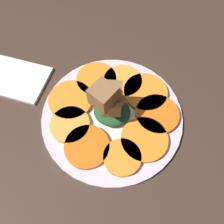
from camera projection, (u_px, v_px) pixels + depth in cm
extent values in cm
cube|color=#38281E|center=(112.00, 118.00, 49.49)|extent=(120.00, 120.00, 2.00)
cylinder|color=silver|center=(112.00, 115.00, 48.16)|extent=(30.77, 30.77, 1.00)
cylinder|color=white|center=(112.00, 115.00, 48.12)|extent=(24.62, 24.62, 1.00)
cylinder|color=#D45F12|center=(87.00, 147.00, 43.73)|extent=(9.15, 9.15, 1.02)
cylinder|color=orange|center=(122.00, 157.00, 42.73)|extent=(7.54, 7.54, 1.02)
cylinder|color=orange|center=(144.00, 139.00, 44.44)|extent=(9.67, 9.67, 1.02)
cylinder|color=orange|center=(157.00, 114.00, 47.07)|extent=(9.40, 9.40, 1.02)
cylinder|color=orange|center=(145.00, 92.00, 49.63)|extent=(9.95, 9.95, 1.02)
cylinder|color=orange|center=(122.00, 81.00, 51.03)|extent=(8.99, 8.99, 1.02)
cylinder|color=orange|center=(96.00, 79.00, 51.28)|extent=(9.37, 9.37, 1.02)
cylinder|color=orange|center=(71.00, 100.00, 48.70)|extent=(9.87, 9.87, 1.02)
cylinder|color=orange|center=(70.00, 125.00, 45.92)|extent=(8.41, 8.41, 1.02)
ellipsoid|color=#1E4723|center=(112.00, 111.00, 46.48)|extent=(7.92, 7.13, 2.59)
cube|color=#9E754C|center=(112.00, 105.00, 43.51)|extent=(4.59, 4.59, 3.91)
cube|color=olive|center=(114.00, 101.00, 44.21)|extent=(4.64, 4.64, 3.40)
cube|color=brown|center=(115.00, 92.00, 41.39)|extent=(3.89, 3.89, 3.25)
cube|color=brown|center=(103.00, 96.00, 39.47)|extent=(5.44, 5.44, 4.15)
cube|color=silver|center=(114.00, 87.00, 50.62)|extent=(11.34, 3.60, 0.40)
cube|color=silver|center=(142.00, 89.00, 50.43)|extent=(1.86, 2.56, 0.40)
cube|color=silver|center=(154.00, 86.00, 50.79)|extent=(4.44, 1.30, 0.40)
cube|color=silver|center=(154.00, 88.00, 50.49)|extent=(4.44, 1.30, 0.40)
cube|color=silver|center=(154.00, 90.00, 50.19)|extent=(4.44, 1.30, 0.40)
cube|color=silver|center=(154.00, 93.00, 49.88)|extent=(4.44, 1.30, 0.40)
cube|color=silver|center=(10.00, 77.00, 52.99)|extent=(17.95, 10.77, 0.80)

